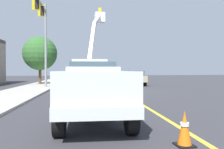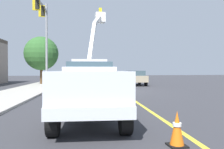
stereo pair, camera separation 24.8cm
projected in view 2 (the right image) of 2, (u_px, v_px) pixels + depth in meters
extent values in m
plane|color=#38383D|center=(121.00, 92.00, 18.28)|extent=(120.00, 120.00, 0.00)
cube|color=#B2ADA3|center=(22.00, 92.00, 17.51)|extent=(60.07, 9.40, 0.12)
cube|color=yellow|center=(121.00, 92.00, 18.28)|extent=(49.78, 5.00, 0.01)
cube|color=white|center=(89.00, 80.00, 19.51)|extent=(8.40, 3.28, 0.36)
cube|color=white|center=(89.00, 71.00, 22.10)|extent=(2.84, 2.59, 1.60)
cube|color=#384C56|center=(89.00, 64.00, 22.29)|extent=(2.00, 2.26, 0.64)
cube|color=white|center=(89.00, 72.00, 18.52)|extent=(5.47, 3.00, 1.80)
cube|color=white|center=(92.00, 40.00, 17.93)|extent=(2.08, 0.95, 3.20)
cube|color=white|center=(98.00, 20.00, 20.07)|extent=(2.61, 1.13, 1.47)
cube|color=white|center=(100.00, 18.00, 21.33)|extent=(0.90, 0.90, 0.90)
cube|color=yellow|center=(100.00, 11.00, 21.32)|extent=(0.36, 0.24, 0.60)
cylinder|color=black|center=(78.00, 83.00, 22.26)|extent=(1.07, 0.44, 1.04)
cylinder|color=black|center=(101.00, 83.00, 22.48)|extent=(1.07, 0.44, 1.04)
cylinder|color=black|center=(75.00, 86.00, 17.93)|extent=(1.07, 0.44, 1.04)
cylinder|color=black|center=(104.00, 85.00, 18.16)|extent=(1.07, 0.44, 1.04)
cylinder|color=black|center=(74.00, 87.00, 16.63)|extent=(1.07, 0.44, 1.04)
cylinder|color=black|center=(105.00, 87.00, 16.85)|extent=(1.07, 0.44, 1.04)
cube|color=silver|center=(90.00, 99.00, 7.80)|extent=(5.78, 2.63, 0.30)
cube|color=silver|center=(90.00, 81.00, 9.01)|extent=(2.19, 2.12, 1.10)
cube|color=#384C56|center=(90.00, 69.00, 9.20)|extent=(1.51, 1.89, 0.56)
cube|color=silver|center=(90.00, 89.00, 6.79)|extent=(3.55, 2.42, 1.10)
cylinder|color=black|center=(67.00, 101.00, 9.55)|extent=(0.87, 0.38, 0.84)
cylinder|color=black|center=(112.00, 101.00, 9.74)|extent=(0.87, 0.38, 0.84)
cylinder|color=black|center=(53.00, 121.00, 5.87)|extent=(0.87, 0.38, 0.84)
cylinder|color=black|center=(125.00, 119.00, 6.06)|extent=(0.87, 0.38, 0.84)
cube|color=tan|center=(135.00, 78.00, 26.34)|extent=(4.96, 2.36, 0.70)
cube|color=#384C56|center=(135.00, 73.00, 26.48)|extent=(3.60, 2.00, 0.60)
cylinder|color=black|center=(146.00, 83.00, 24.81)|extent=(0.70, 0.30, 0.68)
cylinder|color=black|center=(131.00, 83.00, 24.64)|extent=(0.70, 0.30, 0.68)
cylinder|color=black|center=(139.00, 82.00, 28.06)|extent=(0.70, 0.30, 0.68)
cylinder|color=black|center=(126.00, 82.00, 27.89)|extent=(0.70, 0.30, 0.68)
cube|color=black|center=(177.00, 145.00, 5.13)|extent=(0.40, 0.40, 0.04)
cone|color=orange|center=(177.00, 128.00, 5.12)|extent=(0.32, 0.32, 0.76)
cylinder|color=white|center=(177.00, 124.00, 5.12)|extent=(0.20, 0.20, 0.08)
cube|color=black|center=(120.00, 98.00, 14.13)|extent=(0.40, 0.40, 0.04)
cone|color=orange|center=(120.00, 91.00, 14.13)|extent=(0.32, 0.32, 0.77)
cylinder|color=white|center=(120.00, 90.00, 14.12)|extent=(0.20, 0.20, 0.08)
cube|color=black|center=(108.00, 87.00, 23.88)|extent=(0.40, 0.40, 0.04)
cone|color=orange|center=(108.00, 82.00, 23.87)|extent=(0.32, 0.32, 0.83)
cylinder|color=white|center=(108.00, 82.00, 23.87)|extent=(0.20, 0.20, 0.08)
cylinder|color=gray|center=(47.00, 46.00, 22.28)|extent=(0.22, 0.22, 8.26)
cube|color=gray|center=(41.00, 3.00, 19.54)|extent=(5.37, 0.68, 0.16)
cube|color=gold|center=(42.00, 11.00, 20.08)|extent=(0.17, 0.57, 1.00)
cube|color=black|center=(43.00, 11.00, 20.09)|extent=(0.23, 0.34, 0.84)
cube|color=gold|center=(36.00, 4.00, 17.94)|extent=(0.17, 0.57, 1.00)
cube|color=black|center=(37.00, 4.00, 17.95)|extent=(0.23, 0.34, 0.84)
cylinder|color=brown|center=(41.00, 75.00, 27.13)|extent=(0.32, 0.32, 2.35)
sphere|color=#33662D|center=(41.00, 53.00, 27.09)|extent=(4.03, 4.03, 4.03)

